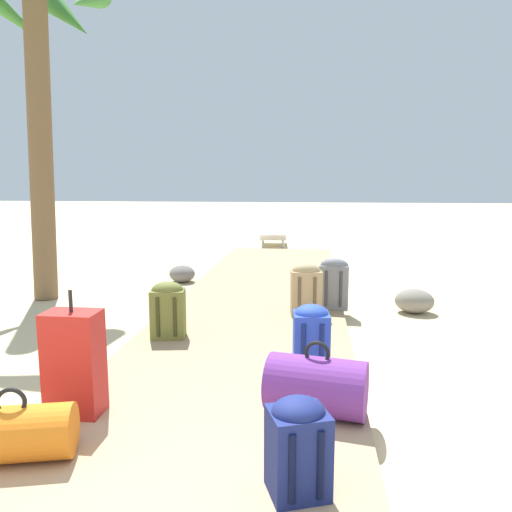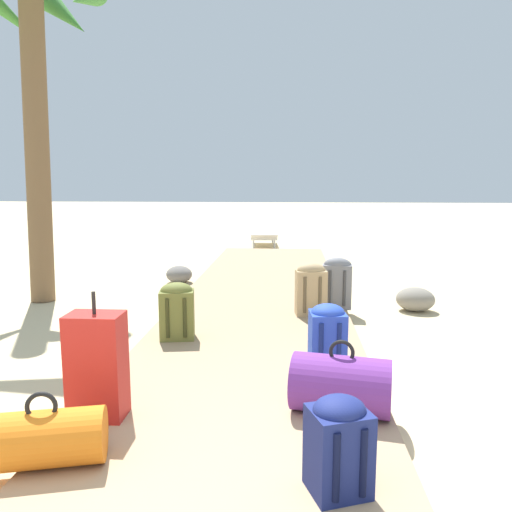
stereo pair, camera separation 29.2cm
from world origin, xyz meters
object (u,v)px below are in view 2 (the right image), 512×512
at_px(duffel_bag_purple, 341,385).
at_px(backpack_olive, 177,309).
at_px(backpack_navy, 339,442).
at_px(backpack_tan, 311,288).
at_px(lounge_chair, 264,233).
at_px(backpack_grey, 337,282).
at_px(duffel_bag_orange, 44,438).
at_px(palm_tree_far_left, 29,43).
at_px(backpack_blue, 327,336).
at_px(suitcase_red, 97,366).

bearing_deg(duffel_bag_purple, backpack_olive, 134.29).
xyz_separation_m(backpack_navy, backpack_tan, (-0.01, 3.21, 0.05)).
relative_size(backpack_navy, backpack_tan, 0.83).
height_order(backpack_tan, lounge_chair, lounge_chair).
height_order(backpack_grey, duffel_bag_purple, backpack_grey).
relative_size(duffel_bag_orange, palm_tree_far_left, 0.16).
height_order(backpack_grey, palm_tree_far_left, palm_tree_far_left).
distance_m(palm_tree_far_left, lounge_chair, 6.74).
xyz_separation_m(backpack_grey, backpack_blue, (-0.26, -1.99, -0.03)).
bearing_deg(backpack_olive, backpack_grey, 37.78).
bearing_deg(backpack_tan, duffel_bag_purple, -87.57).
bearing_deg(lounge_chair, backpack_blue, -83.32).
bearing_deg(backpack_navy, palm_tree_far_left, 131.11).
xyz_separation_m(backpack_navy, backpack_blue, (0.06, 1.53, 0.03)).
relative_size(backpack_blue, duffel_bag_purple, 0.79).
bearing_deg(duffel_bag_purple, backpack_tan, 92.43).
xyz_separation_m(duffel_bag_purple, lounge_chair, (-0.97, 8.63, 0.06)).
bearing_deg(backpack_olive, backpack_navy, -60.14).
height_order(suitcase_red, duffel_bag_purple, suitcase_red).
height_order(backpack_navy, suitcase_red, suitcase_red).
distance_m(duffel_bag_orange, palm_tree_far_left, 5.26).
relative_size(duffel_bag_orange, backpack_grey, 1.13).
xyz_separation_m(backpack_tan, backpack_olive, (-1.30, -0.94, -0.02)).
bearing_deg(backpack_tan, duffel_bag_orange, -116.15).
relative_size(backpack_olive, suitcase_red, 0.67).
height_order(backpack_tan, duffel_bag_purple, backpack_tan).
bearing_deg(duffel_bag_orange, suitcase_red, 82.14).
xyz_separation_m(backpack_navy, suitcase_red, (-1.45, 0.68, 0.08)).
height_order(duffel_bag_orange, backpack_olive, backpack_olive).
relative_size(backpack_olive, palm_tree_far_left, 0.13).
bearing_deg(palm_tree_far_left, backpack_blue, -34.71).
height_order(duffel_bag_purple, lounge_chair, lounge_chair).
distance_m(duffel_bag_purple, palm_tree_far_left, 5.60).
bearing_deg(backpack_navy, backpack_blue, 87.94).
bearing_deg(backpack_blue, backpack_grey, 82.69).
relative_size(backpack_tan, suitcase_red, 0.72).
xyz_separation_m(backpack_blue, palm_tree_far_left, (-3.52, 2.44, 2.87)).
bearing_deg(backpack_grey, backpack_navy, -95.04).
relative_size(duffel_bag_orange, backpack_blue, 1.24).
distance_m(suitcase_red, backpack_blue, 1.73).
xyz_separation_m(suitcase_red, backpack_blue, (1.50, 0.86, -0.05)).
distance_m(backpack_grey, backpack_blue, 2.01).
bearing_deg(lounge_chair, backpack_navy, -84.73).
bearing_deg(duffel_bag_orange, backpack_tan, 63.85).
height_order(backpack_grey, suitcase_red, suitcase_red).
bearing_deg(duffel_bag_orange, backpack_navy, -4.43).
height_order(backpack_navy, palm_tree_far_left, palm_tree_far_left).
relative_size(backpack_tan, duffel_bag_purple, 0.85).
distance_m(backpack_grey, palm_tree_far_left, 4.75).
bearing_deg(suitcase_red, backpack_navy, -25.02).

